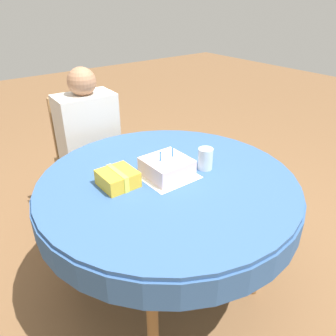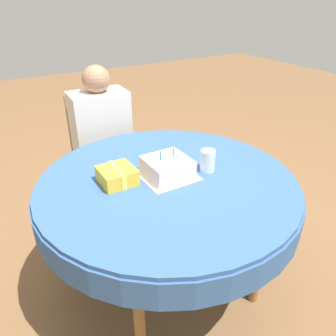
{
  "view_description": "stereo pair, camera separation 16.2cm",
  "coord_description": "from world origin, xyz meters",
  "px_view_note": "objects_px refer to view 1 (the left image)",
  "views": [
    {
      "loc": [
        -0.86,
        -1.12,
        1.56
      ],
      "look_at": [
        0.01,
        0.01,
        0.78
      ],
      "focal_mm": 35.0,
      "sensor_mm": 36.0,
      "label": 1
    },
    {
      "loc": [
        -0.73,
        -1.21,
        1.56
      ],
      "look_at": [
        0.01,
        0.01,
        0.78
      ],
      "focal_mm": 35.0,
      "sensor_mm": 36.0,
      "label": 2
    }
  ],
  "objects_px": {
    "birthday_cake": "(167,167)",
    "drinking_glass": "(205,159)",
    "gift_box": "(118,178)",
    "chair": "(87,154)",
    "person": "(89,134)"
  },
  "relations": [
    {
      "from": "gift_box",
      "to": "person",
      "type": "bearing_deg",
      "value": 74.68
    },
    {
      "from": "birthday_cake",
      "to": "gift_box",
      "type": "xyz_separation_m",
      "value": [
        -0.24,
        0.07,
        -0.01
      ]
    },
    {
      "from": "birthday_cake",
      "to": "drinking_glass",
      "type": "bearing_deg",
      "value": -17.42
    },
    {
      "from": "person",
      "to": "drinking_glass",
      "type": "xyz_separation_m",
      "value": [
        0.24,
        -0.89,
        0.1
      ]
    },
    {
      "from": "gift_box",
      "to": "birthday_cake",
      "type": "bearing_deg",
      "value": -15.22
    },
    {
      "from": "chair",
      "to": "person",
      "type": "xyz_separation_m",
      "value": [
        -0.0,
        -0.09,
        0.18
      ]
    },
    {
      "from": "birthday_cake",
      "to": "drinking_glass",
      "type": "xyz_separation_m",
      "value": [
        0.2,
        -0.06,
        0.01
      ]
    },
    {
      "from": "person",
      "to": "drinking_glass",
      "type": "relative_size",
      "value": 9.96
    },
    {
      "from": "birthday_cake",
      "to": "drinking_glass",
      "type": "distance_m",
      "value": 0.21
    },
    {
      "from": "chair",
      "to": "person",
      "type": "relative_size",
      "value": 0.81
    },
    {
      "from": "person",
      "to": "birthday_cake",
      "type": "xyz_separation_m",
      "value": [
        0.04,
        -0.82,
        0.09
      ]
    },
    {
      "from": "chair",
      "to": "birthday_cake",
      "type": "relative_size",
      "value": 4.35
    },
    {
      "from": "drinking_glass",
      "to": "person",
      "type": "bearing_deg",
      "value": 105.12
    },
    {
      "from": "birthday_cake",
      "to": "person",
      "type": "bearing_deg",
      "value": 92.52
    },
    {
      "from": "chair",
      "to": "gift_box",
      "type": "relative_size",
      "value": 5.4
    }
  ]
}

